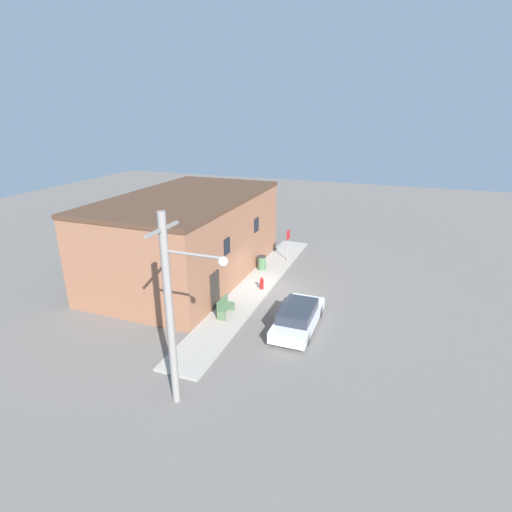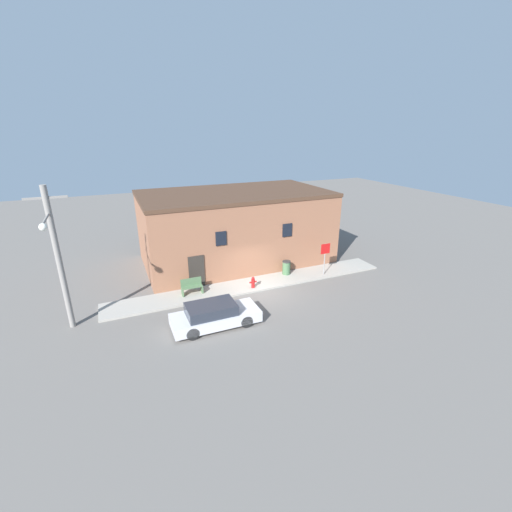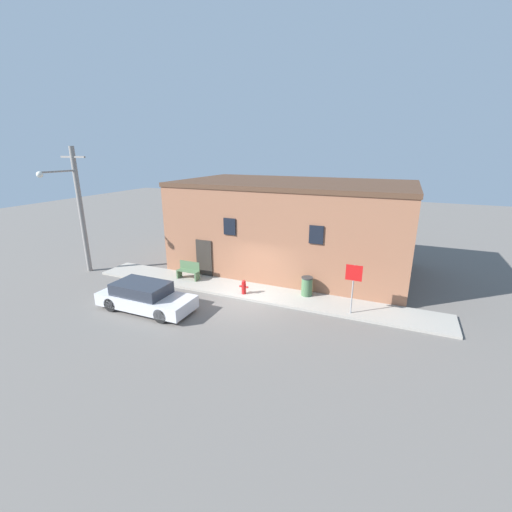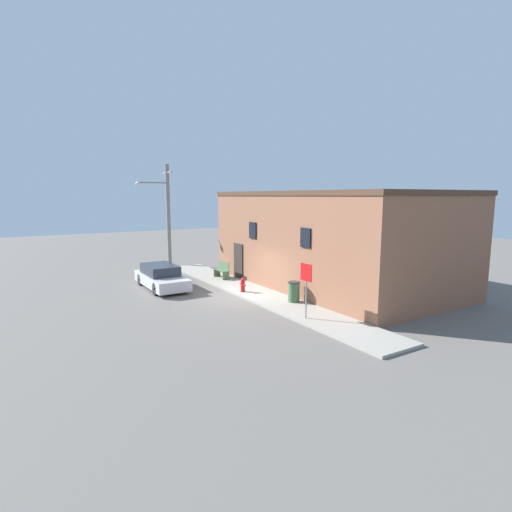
# 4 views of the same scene
# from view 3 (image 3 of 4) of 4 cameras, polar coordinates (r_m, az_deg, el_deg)

# --- Properties ---
(ground_plane) EXTENTS (80.00, 80.00, 0.00)m
(ground_plane) POSITION_cam_3_polar(r_m,az_deg,el_deg) (16.86, -1.91, -7.39)
(ground_plane) COLOR #66605B
(sidewalk) EXTENTS (18.60, 2.05, 0.11)m
(sidewalk) POSITION_cam_3_polar(r_m,az_deg,el_deg) (17.69, -0.50, -5.96)
(sidewalk) COLOR #9E998E
(sidewalk) RESTS_ON ground
(brick_building) EXTENTS (13.52, 7.66, 5.28)m
(brick_building) POSITION_cam_3_polar(r_m,az_deg,el_deg) (21.03, 6.15, 5.11)
(brick_building) COLOR #8E5B42
(brick_building) RESTS_ON ground
(fire_hydrant) EXTENTS (0.47, 0.22, 0.73)m
(fire_hydrant) POSITION_cam_3_polar(r_m,az_deg,el_deg) (17.19, -2.05, -5.17)
(fire_hydrant) COLOR red
(fire_hydrant) RESTS_ON sidewalk
(stop_sign) EXTENTS (0.70, 0.06, 2.24)m
(stop_sign) POSITION_cam_3_polar(r_m,az_deg,el_deg) (15.32, 15.92, -3.82)
(stop_sign) COLOR gray
(stop_sign) RESTS_ON sidewalk
(bench) EXTENTS (1.27, 0.44, 0.98)m
(bench) POSITION_cam_3_polar(r_m,az_deg,el_deg) (19.49, -11.18, -2.45)
(bench) COLOR #4C6B47
(bench) RESTS_ON sidewalk
(trash_bin) EXTENTS (0.57, 0.57, 0.95)m
(trash_bin) POSITION_cam_3_polar(r_m,az_deg,el_deg) (17.15, 8.48, -4.99)
(trash_bin) COLOR #426642
(trash_bin) RESTS_ON sidewalk
(utility_pole) EXTENTS (1.80, 2.39, 7.25)m
(utility_pole) POSITION_cam_3_polar(r_m,az_deg,el_deg) (22.24, -27.49, 7.22)
(utility_pole) COLOR gray
(utility_pole) RESTS_ON ground
(parked_car) EXTENTS (4.50, 1.75, 1.28)m
(parked_car) POSITION_cam_3_polar(r_m,az_deg,el_deg) (16.51, -18.01, -6.49)
(parked_car) COLOR black
(parked_car) RESTS_ON ground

